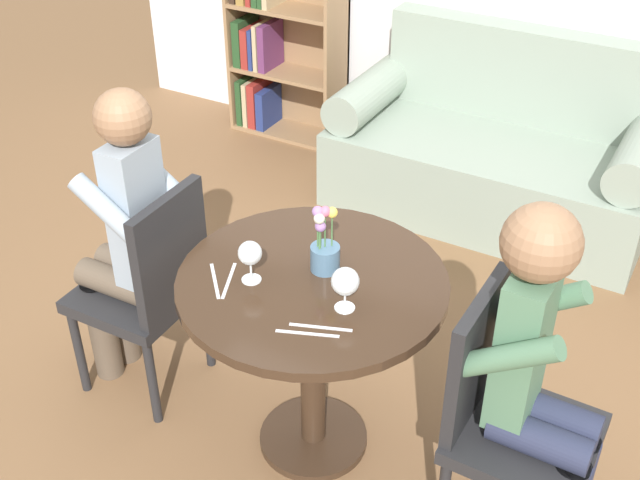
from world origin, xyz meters
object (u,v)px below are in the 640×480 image
bookshelf_left (276,38)px  flower_vase (325,249)px  person_left (125,240)px  wine_glass_left (250,254)px  chair_left (151,285)px  couch (495,155)px  person_right (542,380)px  wine_glass_right (345,282)px  chair_right (505,413)px

bookshelf_left → flower_vase: 2.62m
person_left → wine_glass_left: (0.60, -0.07, 0.19)m
chair_left → flower_vase: 0.77m
flower_vase → person_left: bearing=-173.0°
couch → wine_glass_left: size_ratio=11.39×
couch → wine_glass_left: couch is taller
bookshelf_left → person_right: 3.17m
couch → wine_glass_left: 2.11m
wine_glass_left → flower_vase: bearing=43.7°
person_left → chair_left: bearing=90.8°
wine_glass_right → flower_vase: size_ratio=0.61×
couch → person_left: bearing=-111.5°
wine_glass_left → wine_glass_right: wine_glass_right is taller
couch → chair_right: couch is taller
chair_left → chair_right: 1.36m
chair_right → flower_vase: flower_vase is taller
bookshelf_left → couch: bearing=-10.0°
bookshelf_left → flower_vase: bookshelf_left is taller
couch → person_right: 2.11m
couch → wine_glass_right: bearing=-85.4°
chair_left → person_left: bearing=-89.2°
person_left → wine_glass_right: 0.95m
person_right → wine_glass_left: person_right is taller
bookshelf_left → wine_glass_left: bearing=-59.7°
chair_left → person_left: (-0.09, -0.00, 0.17)m
chair_left → flower_vase: flower_vase is taller
couch → wine_glass_left: bearing=-94.7°
person_left → person_right: (1.54, 0.02, 0.01)m
couch → person_right: size_ratio=1.33×
chair_right → flower_vase: size_ratio=3.78×
couch → bookshelf_left: bearing=170.0°
wine_glass_left → flower_vase: size_ratio=0.61×
chair_right → wine_glass_left: size_ratio=6.22×
chair_right → person_right: size_ratio=0.73×
couch → flower_vase: 1.93m
chair_left → person_left: size_ratio=0.71×
chair_right → flower_vase: bearing=84.6°
chair_left → chair_right: bearing=89.8°
chair_left → wine_glass_right: bearing=85.1°
chair_left → wine_glass_right: 0.92m
person_left → chair_right: bearing=89.8°
wine_glass_left → person_right: bearing=5.8°
chair_left → wine_glass_left: chair_left is taller
bookshelf_left → person_right: (2.28, -2.20, 0.07)m
person_right → wine_glass_right: bearing=97.6°
chair_left → bookshelf_left: bearing=-160.6°
flower_vase → chair_left: bearing=-172.4°
bookshelf_left → chair_left: (0.83, -2.22, -0.11)m
couch → bookshelf_left: 1.56m
bookshelf_left → chair_right: bearing=-45.1°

